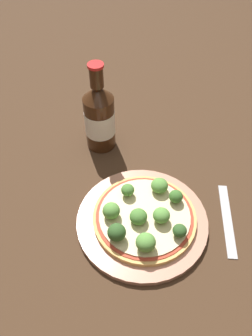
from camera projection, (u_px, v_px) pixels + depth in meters
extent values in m
plane|color=#3D2819|center=(136.00, 210.00, 0.67)|extent=(3.00, 3.00, 0.00)
cylinder|color=tan|center=(143.00, 221.00, 0.65)|extent=(0.26, 0.26, 0.01)
cylinder|color=tan|center=(146.00, 217.00, 0.64)|extent=(0.20, 0.20, 0.01)
cylinder|color=#A83823|center=(146.00, 216.00, 0.64)|extent=(0.19, 0.19, 0.00)
cylinder|color=beige|center=(146.00, 215.00, 0.64)|extent=(0.18, 0.18, 0.00)
cylinder|color=#89A866|center=(176.00, 200.00, 0.65)|extent=(0.01, 0.01, 0.01)
ellipsoid|color=#386628|center=(177.00, 197.00, 0.65)|extent=(0.03, 0.03, 0.02)
cylinder|color=#89A866|center=(129.00, 193.00, 0.66)|extent=(0.01, 0.01, 0.01)
ellipsoid|color=#477A33|center=(129.00, 190.00, 0.65)|extent=(0.03, 0.03, 0.02)
cylinder|color=#89A866|center=(162.00, 219.00, 0.62)|extent=(0.01, 0.01, 0.01)
ellipsoid|color=#568E3D|center=(163.00, 215.00, 0.61)|extent=(0.03, 0.03, 0.03)
cylinder|color=#89A866|center=(147.00, 246.00, 0.58)|extent=(0.01, 0.01, 0.01)
ellipsoid|color=#568E3D|center=(147.00, 242.00, 0.57)|extent=(0.04, 0.04, 0.03)
cylinder|color=#89A866|center=(113.00, 214.00, 0.63)|extent=(0.01, 0.01, 0.01)
ellipsoid|color=#568E3D|center=(112.00, 211.00, 0.62)|extent=(0.03, 0.03, 0.03)
cylinder|color=#89A866|center=(118.00, 236.00, 0.60)|extent=(0.01, 0.01, 0.01)
ellipsoid|color=#2D5123|center=(118.00, 232.00, 0.59)|extent=(0.03, 0.03, 0.03)
cylinder|color=#89A866|center=(160.00, 189.00, 0.67)|extent=(0.01, 0.01, 0.01)
ellipsoid|color=#568E3D|center=(161.00, 185.00, 0.66)|extent=(0.03, 0.03, 0.03)
cylinder|color=#89A866|center=(180.00, 233.00, 0.60)|extent=(0.01, 0.01, 0.01)
ellipsoid|color=#2D5123|center=(181.00, 231.00, 0.59)|extent=(0.03, 0.03, 0.02)
cylinder|color=#89A866|center=(139.00, 220.00, 0.62)|extent=(0.01, 0.01, 0.01)
ellipsoid|color=#477A33|center=(140.00, 217.00, 0.61)|extent=(0.03, 0.03, 0.03)
cylinder|color=#381E0F|center=(101.00, 122.00, 0.75)|extent=(0.07, 0.07, 0.13)
cylinder|color=silver|center=(101.00, 122.00, 0.75)|extent=(0.07, 0.07, 0.06)
cone|color=#381E0F|center=(99.00, 93.00, 0.69)|extent=(0.07, 0.07, 0.03)
cylinder|color=#381E0F|center=(98.00, 77.00, 0.66)|extent=(0.03, 0.03, 0.05)
cylinder|color=red|center=(97.00, 65.00, 0.64)|extent=(0.03, 0.03, 0.01)
cube|color=#B2B2B7|center=(228.00, 219.00, 0.66)|extent=(0.02, 0.17, 0.00)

